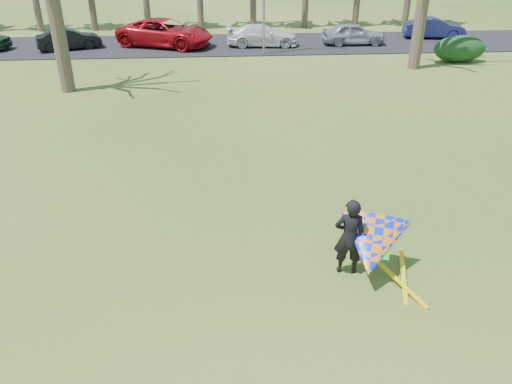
{
  "coord_description": "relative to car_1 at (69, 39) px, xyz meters",
  "views": [
    {
      "loc": [
        -0.84,
        -8.96,
        6.96
      ],
      "look_at": [
        0.0,
        2.0,
        1.1
      ],
      "focal_mm": 35.0,
      "sensor_mm": 36.0,
      "label": 1
    }
  ],
  "objects": [
    {
      "name": "car_4",
      "position": [
        18.29,
        0.12,
        0.05
      ],
      "size": [
        4.08,
        1.7,
        1.38
      ],
      "primitive_type": "imported",
      "rotation": [
        0.0,
        0.0,
        1.55
      ],
      "color": "#9499A1",
      "rests_on": "parking_strip"
    },
    {
      "name": "car_2",
      "position": [
        6.0,
        0.48,
        0.22
      ],
      "size": [
        6.79,
        4.99,
        1.71
      ],
      "primitive_type": "imported",
      "rotation": [
        0.0,
        0.0,
        1.18
      ],
      "color": "#AA0D14",
      "rests_on": "parking_strip"
    },
    {
      "name": "car_3",
      "position": [
        12.27,
        0.08,
        0.03
      ],
      "size": [
        4.69,
        2.1,
        1.34
      ],
      "primitive_type": "imported",
      "rotation": [
        0.0,
        0.0,
        1.52
      ],
      "color": "white",
      "rests_on": "parking_strip"
    },
    {
      "name": "hedge_near",
      "position": [
        23.22,
        -4.91,
        0.06
      ],
      "size": [
        3.02,
        1.37,
        1.51
      ],
      "primitive_type": "ellipsoid",
      "color": "#143815",
      "rests_on": "ground"
    },
    {
      "name": "car_1",
      "position": [
        0.0,
        0.0,
        0.0
      ],
      "size": [
        4.11,
        2.62,
        1.28
      ],
      "primitive_type": "imported",
      "rotation": [
        0.0,
        0.0,
        1.93
      ],
      "color": "black",
      "rests_on": "parking_strip"
    },
    {
      "name": "ground",
      "position": [
        10.16,
        -24.12,
        -0.7
      ],
      "size": [
        100.0,
        100.0,
        0.0
      ],
      "primitive_type": "plane",
      "color": "#1B5111",
      "rests_on": "ground"
    },
    {
      "name": "kite_flyer",
      "position": [
        12.46,
        -24.27,
        0.16
      ],
      "size": [
        2.13,
        2.39,
        2.02
      ],
      "color": "black",
      "rests_on": "ground"
    },
    {
      "name": "car_5",
      "position": [
        24.4,
        1.78,
        0.04
      ],
      "size": [
        4.31,
        2.07,
        1.36
      ],
      "primitive_type": "imported",
      "rotation": [
        0.0,
        0.0,
        1.41
      ],
      "color": "navy",
      "rests_on": "parking_strip"
    },
    {
      "name": "parking_strip",
      "position": [
        10.16,
        0.88,
        -0.67
      ],
      "size": [
        46.0,
        7.0,
        0.06
      ],
      "primitive_type": "cube",
      "color": "black",
      "rests_on": "ground"
    }
  ]
}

